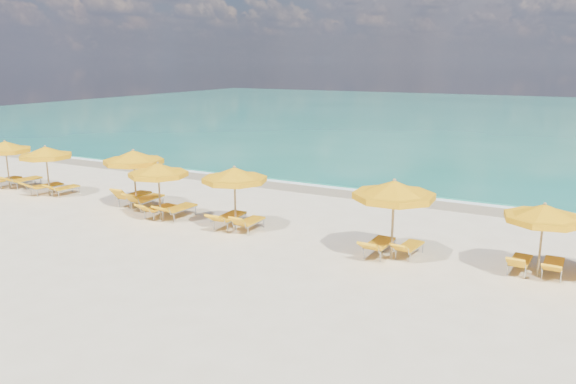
% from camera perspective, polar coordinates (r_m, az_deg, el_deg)
% --- Properties ---
extents(ground_plane, '(120.00, 120.00, 0.00)m').
position_cam_1_polar(ground_plane, '(20.25, -2.02, -4.16)').
color(ground_plane, beige).
extents(ocean, '(120.00, 80.00, 0.30)m').
position_cam_1_polar(ocean, '(65.68, 19.77, 7.18)').
color(ocean, '#136E59').
rests_on(ocean, ground).
extents(wet_sand_band, '(120.00, 2.60, 0.01)m').
position_cam_1_polar(wet_sand_band, '(26.68, 6.02, 0.05)').
color(wet_sand_band, tan).
rests_on(wet_sand_band, ground).
extents(foam_line, '(120.00, 1.20, 0.03)m').
position_cam_1_polar(foam_line, '(27.40, 6.66, 0.38)').
color(foam_line, white).
rests_on(foam_line, ground).
extents(whitecap_near, '(14.00, 0.36, 0.05)m').
position_cam_1_polar(whitecap_near, '(37.67, 3.15, 3.97)').
color(whitecap_near, white).
rests_on(whitecap_near, ground).
extents(whitecap_far, '(18.00, 0.30, 0.05)m').
position_cam_1_polar(whitecap_far, '(41.16, 25.54, 3.49)').
color(whitecap_far, white).
rests_on(whitecap_far, ground).
extents(umbrella_0, '(2.89, 2.89, 2.36)m').
position_cam_1_polar(umbrella_0, '(30.06, -26.79, 4.09)').
color(umbrella_0, '#9A7F4D').
rests_on(umbrella_0, ground).
extents(umbrella_1, '(2.99, 2.99, 2.33)m').
position_cam_1_polar(umbrella_1, '(27.57, -23.40, 3.67)').
color(umbrella_1, '#9A7F4D').
rests_on(umbrella_1, ground).
extents(umbrella_2, '(2.84, 2.84, 2.51)m').
position_cam_1_polar(umbrella_2, '(24.02, -15.43, 3.38)').
color(umbrella_2, '#9A7F4D').
rests_on(umbrella_2, ground).
extents(umbrella_3, '(2.58, 2.58, 2.31)m').
position_cam_1_polar(umbrella_3, '(21.93, -13.05, 2.15)').
color(umbrella_3, '#9A7F4D').
rests_on(umbrella_3, ground).
extents(umbrella_4, '(2.55, 2.55, 2.39)m').
position_cam_1_polar(umbrella_4, '(20.16, -5.46, 1.70)').
color(umbrella_4, '#9A7F4D').
rests_on(umbrella_4, ground).
extents(umbrella_5, '(3.27, 3.27, 2.58)m').
position_cam_1_polar(umbrella_5, '(17.32, 10.72, 0.13)').
color(umbrella_5, '#9A7F4D').
rests_on(umbrella_5, ground).
extents(umbrella_6, '(2.53, 2.53, 2.21)m').
position_cam_1_polar(umbrella_6, '(17.20, 24.56, -2.01)').
color(umbrella_6, '#9A7F4D').
rests_on(umbrella_6, ground).
extents(lounger_0_left, '(0.64, 1.76, 0.70)m').
position_cam_1_polar(lounger_0_left, '(30.90, -26.67, 0.91)').
color(lounger_0_left, '#A5A8AD').
rests_on(lounger_0_left, ground).
extents(lounger_0_right, '(0.85, 1.98, 0.72)m').
position_cam_1_polar(lounger_0_right, '(30.28, -25.14, 0.87)').
color(lounger_0_right, '#A5A8AD').
rests_on(lounger_0_right, ground).
extents(lounger_1_left, '(0.94, 1.96, 0.74)m').
position_cam_1_polar(lounger_1_left, '(28.37, -23.41, 0.27)').
color(lounger_1_left, '#A5A8AD').
rests_on(lounger_1_left, ground).
extents(lounger_1_right, '(0.69, 1.67, 0.66)m').
position_cam_1_polar(lounger_1_right, '(27.80, -21.72, 0.12)').
color(lounger_1_right, '#A5A8AD').
rests_on(lounger_1_right, ground).
extents(lounger_2_left, '(0.76, 1.97, 0.94)m').
position_cam_1_polar(lounger_2_left, '(24.94, -15.37, -0.71)').
color(lounger_2_left, '#A5A8AD').
rests_on(lounger_2_left, ground).
extents(lounger_2_right, '(0.71, 1.99, 0.87)m').
position_cam_1_polar(lounger_2_right, '(24.27, -14.15, -1.03)').
color(lounger_2_right, '#A5A8AD').
rests_on(lounger_2_right, ground).
extents(lounger_3_left, '(0.74, 1.77, 0.73)m').
position_cam_1_polar(lounger_3_left, '(22.81, -12.97, -1.96)').
color(lounger_3_left, '#A5A8AD').
rests_on(lounger_3_left, ground).
extents(lounger_3_right, '(0.75, 2.01, 0.73)m').
position_cam_1_polar(lounger_3_right, '(22.50, -11.05, -2.01)').
color(lounger_3_right, '#A5A8AD').
rests_on(lounger_3_right, ground).
extents(lounger_4_left, '(0.74, 2.01, 0.78)m').
position_cam_1_polar(lounger_4_left, '(20.98, -6.01, -2.94)').
color(lounger_4_left, '#A5A8AD').
rests_on(lounger_4_left, ground).
extents(lounger_4_right, '(0.59, 1.68, 0.76)m').
position_cam_1_polar(lounger_4_right, '(20.48, -3.93, -3.38)').
color(lounger_4_right, '#A5A8AD').
rests_on(lounger_4_right, ground).
extents(lounger_5_left, '(0.67, 1.91, 0.75)m').
position_cam_1_polar(lounger_5_left, '(18.15, 9.19, -5.67)').
color(lounger_5_left, '#A5A8AD').
rests_on(lounger_5_left, ground).
extents(lounger_5_right, '(0.70, 1.67, 0.67)m').
position_cam_1_polar(lounger_5_right, '(18.23, 12.20, -5.82)').
color(lounger_5_right, '#A5A8AD').
rests_on(lounger_5_right, ground).
extents(lounger_6_left, '(0.62, 1.62, 0.71)m').
position_cam_1_polar(lounger_6_left, '(17.92, 22.48, -6.89)').
color(lounger_6_left, '#A5A8AD').
rests_on(lounger_6_left, ground).
extents(lounger_6_right, '(0.58, 1.67, 0.66)m').
position_cam_1_polar(lounger_6_right, '(18.01, 25.31, -7.06)').
color(lounger_6_right, '#A5A8AD').
rests_on(lounger_6_right, ground).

